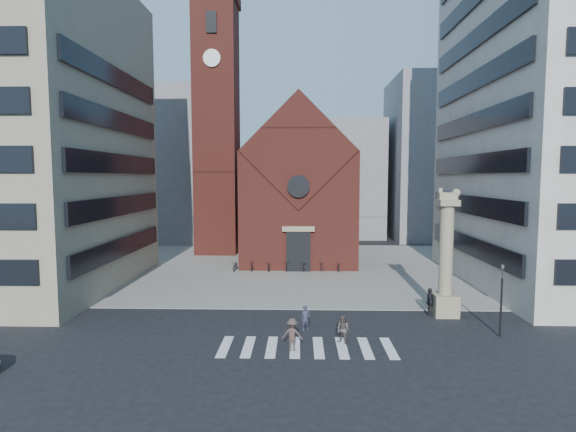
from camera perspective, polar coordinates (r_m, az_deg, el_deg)
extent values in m
plane|color=black|center=(28.72, 1.17, -14.15)|extent=(120.00, 120.00, 0.00)
cube|color=#9C988E|center=(47.07, 1.32, -6.51)|extent=(46.00, 30.00, 0.05)
cube|color=maroon|center=(52.24, 1.36, 1.25)|extent=(12.00, 16.00, 12.00)
cube|color=#58241B|center=(52.59, 1.38, 7.81)|extent=(12.00, 15.40, 12.00)
cube|color=maroon|center=(44.25, 1.35, 8.34)|extent=(11.76, 0.50, 11.76)
cylinder|color=black|center=(43.74, 1.33, 3.79)|extent=(2.20, 0.30, 2.20)
cube|color=black|center=(44.60, 1.32, -4.58)|extent=(2.40, 0.30, 4.00)
cube|color=tan|center=(44.23, 1.32, -1.65)|extent=(3.20, 0.40, 0.50)
cube|color=maroon|center=(56.33, -9.01, 10.62)|extent=(5.00, 5.00, 30.00)
cylinder|color=white|center=(55.20, -9.65, 19.17)|extent=(2.00, 0.20, 2.00)
cube|color=black|center=(56.32, -9.72, 23.12)|extent=(1.20, 0.20, 2.40)
cube|color=gray|center=(44.44, -31.82, 8.88)|extent=(18.00, 20.00, 26.00)
cube|color=gray|center=(70.11, -15.26, 6.12)|extent=(16.00, 14.00, 22.00)
cube|color=gray|center=(72.37, 6.19, 4.64)|extent=(14.00, 12.00, 18.00)
cube|color=gray|center=(72.54, 19.20, 6.76)|extent=(16.00, 14.00, 24.00)
cube|color=tan|center=(32.86, 19.25, -10.58)|extent=(1.60, 1.60, 1.50)
cylinder|color=tan|center=(32.07, 19.44, -4.11)|extent=(0.90, 0.90, 6.00)
cube|color=tan|center=(31.74, 19.61, 1.61)|extent=(1.30, 1.30, 0.40)
cube|color=tan|center=(31.72, 19.63, 2.33)|extent=(1.20, 0.50, 0.55)
sphere|color=tan|center=(31.89, 20.58, 2.76)|extent=(0.56, 0.56, 0.56)
cube|color=tan|center=(31.56, 18.78, 3.07)|extent=(0.25, 0.15, 0.35)
cylinder|color=black|center=(29.69, 25.43, -10.46)|extent=(0.12, 0.12, 3.50)
imported|color=black|center=(29.21, 25.59, -6.38)|extent=(0.13, 0.16, 0.80)
imported|color=#323144|center=(28.24, 2.27, -12.83)|extent=(0.65, 0.53, 1.55)
imported|color=#514541|center=(26.32, 7.00, -14.14)|extent=(0.99, 0.97, 1.61)
imported|color=black|center=(32.52, 17.55, -10.34)|extent=(0.66, 1.18, 1.89)
imported|color=#46342F|center=(25.16, 0.55, -14.81)|extent=(1.22, 0.79, 1.78)
imported|color=black|center=(45.45, -6.71, -6.30)|extent=(0.77, 1.91, 0.98)
imported|color=black|center=(45.23, -4.54, -6.26)|extent=(0.63, 1.85, 1.09)
imported|color=black|center=(45.09, -2.35, -6.36)|extent=(0.77, 1.91, 0.98)
imported|color=black|center=(45.00, -0.15, -6.31)|extent=(0.63, 1.85, 1.09)
imported|color=black|center=(44.99, 2.05, -6.38)|extent=(0.77, 1.91, 0.98)
imported|color=black|center=(45.03, 4.26, -6.31)|extent=(0.63, 1.85, 1.09)
imported|color=black|center=(45.16, 6.45, -6.37)|extent=(0.77, 1.91, 0.98)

